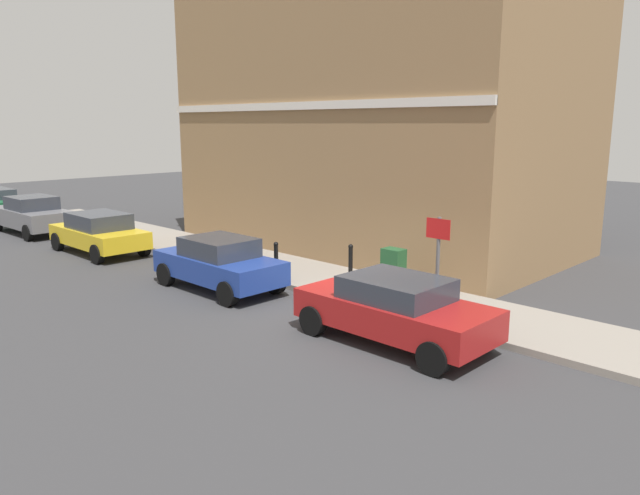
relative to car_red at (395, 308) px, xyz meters
The scene contains 11 objects.
ground 2.26m from the car_red, 72.78° to the left, with size 80.00×80.00×0.00m, color #38383A.
sidewalk 8.45m from the car_red, 72.58° to the left, with size 2.62×30.00×0.15m, color gray.
corner_building 10.93m from the car_red, 41.16° to the left, with size 7.89×13.43×9.01m.
car_red is the anchor object (origin of this frame).
car_blue 5.86m from the car_red, 90.62° to the left, with size 1.80×3.91×1.43m.
car_yellow 12.64m from the car_red, 90.66° to the left, with size 1.87×4.12×1.41m.
car_grey 18.31m from the car_red, 90.74° to the left, with size 1.97×4.29×1.53m.
utility_cabinet 3.25m from the car_red, 37.93° to the left, with size 0.46×0.61×1.15m.
bollard_near_cabinet 4.43m from the car_red, 53.05° to the left, with size 0.14×0.14×1.04m.
bollard_far_kerb 5.46m from the car_red, 74.48° to the left, with size 0.14×0.14×1.04m.
street_sign 1.73m from the car_red, ahead, with size 0.08×0.60×2.30m.
Camera 1 is at (-10.11, -9.11, 4.41)m, focal length 33.74 mm.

